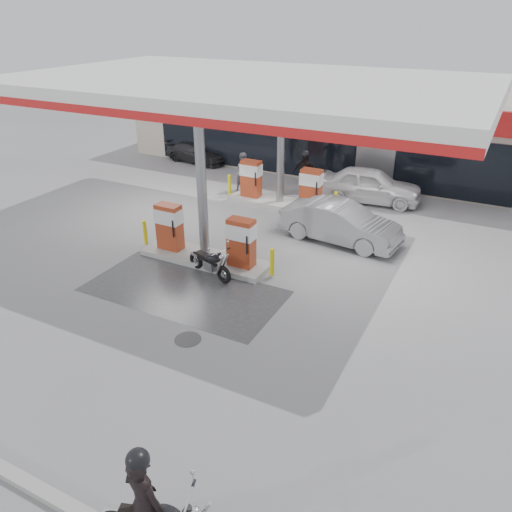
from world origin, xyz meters
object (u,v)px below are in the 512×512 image
at_px(biker_walking, 305,172).
at_px(pump_island_near, 205,242).
at_px(parked_motorcycle, 210,263).
at_px(attendant, 244,172).
at_px(sedan_white, 370,185).
at_px(pump_island_far, 280,189).
at_px(hatchback_silver, 340,223).
at_px(parked_car_left, 197,152).
at_px(biker_main, 144,503).

bearing_deg(biker_walking, pump_island_near, -107.93).
distance_m(parked_motorcycle, attendant, 8.38).
height_order(parked_motorcycle, sedan_white, sedan_white).
xyz_separation_m(pump_island_far, parked_motorcycle, (0.72, -6.81, -0.26)).
xyz_separation_m(pump_island_near, attendant, (-2.29, 7.00, 0.18)).
height_order(hatchback_silver, parked_car_left, hatchback_silver).
xyz_separation_m(attendant, biker_walking, (2.53, 1.20, 0.01)).
bearing_deg(pump_island_near, sedan_white, 68.07).
bearing_deg(pump_island_far, parked_motorcycle, -84.00).
relative_size(pump_island_far, parked_car_left, 1.40).
distance_m(pump_island_far, parked_motorcycle, 6.85).
xyz_separation_m(parked_motorcycle, attendant, (-3.01, 7.81, 0.45)).
distance_m(pump_island_near, parked_motorcycle, 1.11).
bearing_deg(parked_motorcycle, pump_island_near, 149.57).
bearing_deg(pump_island_near, parked_car_left, 124.57).
xyz_separation_m(pump_island_far, parked_car_left, (-6.89, 4.00, -0.18)).
relative_size(sedan_white, biker_walking, 2.46).
xyz_separation_m(sedan_white, parked_car_left, (-10.19, 1.80, -0.22)).
relative_size(pump_island_far, parked_motorcycle, 2.70).
bearing_deg(hatchback_silver, parked_motorcycle, 153.73).
bearing_deg(biker_main, sedan_white, -79.01).
height_order(sedan_white, attendant, attendant).
bearing_deg(parked_motorcycle, hatchback_silver, 75.78).
bearing_deg(pump_island_far, hatchback_silver, -34.39).
bearing_deg(pump_island_near, pump_island_far, 90.00).
bearing_deg(parked_motorcycle, sedan_white, 92.09).
bearing_deg(pump_island_far, biker_walking, 83.80).
distance_m(pump_island_near, biker_main, 9.96).
distance_m(pump_island_near, biker_walking, 8.21).
height_order(parked_motorcycle, hatchback_silver, hatchback_silver).
bearing_deg(biker_walking, hatchback_silver, -70.88).
xyz_separation_m(sedan_white, attendant, (-5.59, -1.20, 0.14)).
relative_size(attendant, hatchback_silver, 0.41).
bearing_deg(pump_island_near, biker_main, -62.68).
xyz_separation_m(pump_island_far, biker_main, (4.57, -14.85, 0.26)).
height_order(attendant, hatchback_silver, attendant).
bearing_deg(parked_car_left, hatchback_silver, -113.69).
bearing_deg(pump_island_far, biker_main, -72.89).
height_order(hatchback_silver, biker_walking, biker_walking).
xyz_separation_m(parked_motorcycle, sedan_white, (2.59, 9.01, 0.31)).
xyz_separation_m(pump_island_near, parked_car_left, (-6.89, 10.00, -0.18)).
distance_m(sedan_white, attendant, 5.72).
xyz_separation_m(parked_motorcycle, parked_car_left, (-7.61, 10.81, 0.09)).
relative_size(pump_island_near, parked_motorcycle, 2.70).
xyz_separation_m(biker_main, parked_motorcycle, (-3.85, 8.04, -0.52)).
distance_m(sedan_white, hatchback_silver, 4.60).
distance_m(pump_island_far, biker_walking, 2.22).
distance_m(sedan_white, biker_walking, 3.07).
bearing_deg(parked_motorcycle, biker_main, -46.28).
relative_size(biker_main, parked_car_left, 0.52).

